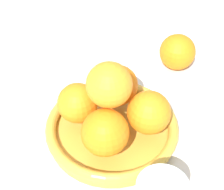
% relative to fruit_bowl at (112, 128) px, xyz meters
% --- Properties ---
extents(ground_plane, '(4.00, 4.00, 0.00)m').
position_rel_fruit_bowl_xyz_m(ground_plane, '(0.00, 0.00, -0.02)').
color(ground_plane, beige).
extents(fruit_bowl, '(0.25, 0.25, 0.03)m').
position_rel_fruit_bowl_xyz_m(fruit_bowl, '(0.00, 0.00, 0.00)').
color(fruit_bowl, gold).
rests_on(fruit_bowl, ground_plane).
extents(orange_pile, '(0.20, 0.20, 0.14)m').
position_rel_fruit_bowl_xyz_m(orange_pile, '(0.00, 0.00, 0.07)').
color(orange_pile, orange).
rests_on(orange_pile, fruit_bowl).
extents(stray_orange, '(0.08, 0.08, 0.08)m').
position_rel_fruit_bowl_xyz_m(stray_orange, '(-0.25, 0.03, 0.02)').
color(stray_orange, orange).
rests_on(stray_orange, ground_plane).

